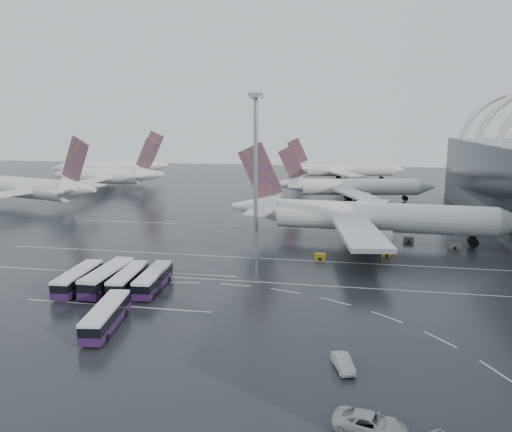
% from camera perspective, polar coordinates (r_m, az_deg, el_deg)
% --- Properties ---
extents(ground, '(420.00, 420.00, 0.00)m').
position_cam_1_polar(ground, '(83.23, 4.54, -7.33)').
color(ground, black).
rests_on(ground, ground).
extents(lane_marking_near, '(120.00, 0.25, 0.01)m').
position_cam_1_polar(lane_marking_near, '(81.34, 4.39, -7.77)').
color(lane_marking_near, silver).
rests_on(lane_marking_near, ground).
extents(lane_marking_mid, '(120.00, 0.25, 0.01)m').
position_cam_1_polar(lane_marking_mid, '(94.65, 5.29, -5.07)').
color(lane_marking_mid, silver).
rests_on(lane_marking_mid, ground).
extents(lane_marking_far, '(120.00, 0.25, 0.01)m').
position_cam_1_polar(lane_marking_far, '(121.73, 6.47, -1.47)').
color(lane_marking_far, silver).
rests_on(lane_marking_far, ground).
extents(bus_bay_line_south, '(28.00, 0.25, 0.01)m').
position_cam_1_polar(bus_bay_line_south, '(74.92, -15.68, -9.83)').
color(bus_bay_line_south, silver).
rests_on(bus_bay_line_south, ground).
extents(bus_bay_line_north, '(28.00, 0.25, 0.01)m').
position_cam_1_polar(bus_bay_line_north, '(88.73, -11.16, -6.34)').
color(bus_bay_line_north, silver).
rests_on(bus_bay_line_north, ground).
extents(airliner_main, '(62.87, 55.08, 21.29)m').
position_cam_1_polar(airliner_main, '(110.09, 12.63, -0.16)').
color(airliner_main, white).
rests_on(airliner_main, ground).
extents(airliner_gate_b, '(51.85, 46.10, 18.02)m').
position_cam_1_polar(airliner_gate_b, '(164.20, 10.82, 3.23)').
color(airliner_gate_b, white).
rests_on(airliner_gate_b, ground).
extents(airliner_gate_c, '(51.74, 46.99, 18.58)m').
position_cam_1_polar(airliner_gate_c, '(217.74, 9.80, 5.17)').
color(airliner_gate_c, white).
rests_on(airliner_gate_c, ground).
extents(jet_remote_west, '(49.36, 40.08, 21.73)m').
position_cam_1_polar(jet_remote_west, '(164.01, -23.90, 2.86)').
color(jet_remote_west, white).
rests_on(jet_remote_west, ground).
extents(jet_remote_mid, '(44.87, 36.07, 19.67)m').
position_cam_1_polar(jet_remote_mid, '(196.33, -16.36, 4.39)').
color(jet_remote_mid, white).
rests_on(jet_remote_mid, ground).
extents(jet_remote_far, '(49.35, 39.93, 21.50)m').
position_cam_1_polar(jet_remote_far, '(222.73, -16.03, 5.27)').
color(jet_remote_far, white).
rests_on(jet_remote_far, ground).
extents(bus_row_near_a, '(3.62, 12.55, 3.05)m').
position_cam_1_polar(bus_row_near_a, '(83.14, -19.66, -6.77)').
color(bus_row_near_a, '#2C123B').
rests_on(bus_row_near_a, ground).
extents(bus_row_near_b, '(3.32, 13.44, 3.30)m').
position_cam_1_polar(bus_row_near_b, '(81.90, -16.64, -6.75)').
color(bus_row_near_b, '#2C123B').
rests_on(bus_row_near_b, ground).
extents(bus_row_near_c, '(3.65, 12.20, 2.96)m').
position_cam_1_polar(bus_row_near_c, '(80.79, -14.37, -7.01)').
color(bus_row_near_c, '#2C123B').
rests_on(bus_row_near_c, ground).
extents(bus_row_near_d, '(3.54, 12.34, 3.00)m').
position_cam_1_polar(bus_row_near_d, '(79.73, -11.65, -7.11)').
color(bus_row_near_d, '#2C123B').
rests_on(bus_row_near_d, ground).
extents(bus_row_far_c, '(4.53, 12.51, 3.01)m').
position_cam_1_polar(bus_row_far_c, '(67.11, -16.76, -10.87)').
color(bus_row_far_c, '#2C123B').
rests_on(bus_row_far_c, ground).
extents(van_curve_a, '(6.78, 4.21, 1.75)m').
position_cam_1_polar(van_curve_a, '(46.53, 12.93, -22.16)').
color(van_curve_a, silver).
rests_on(van_curve_a, ground).
extents(van_curve_c, '(2.85, 4.72, 1.47)m').
position_cam_1_polar(van_curve_c, '(55.88, 9.92, -16.20)').
color(van_curve_c, silver).
rests_on(van_curve_c, ground).
extents(floodlight_mast, '(2.36, 2.36, 30.74)m').
position_cam_1_polar(floodlight_mast, '(91.88, -0.03, 6.76)').
color(floodlight_mast, gray).
rests_on(floodlight_mast, ground).
extents(gse_cart_belly_a, '(2.04, 1.21, 1.11)m').
position_cam_1_polar(gse_cart_belly_a, '(100.33, 14.73, -4.14)').
color(gse_cart_belly_a, '#AB8E16').
rests_on(gse_cart_belly_a, ground).
extents(gse_cart_belly_b, '(2.05, 1.21, 1.12)m').
position_cam_1_polar(gse_cart_belly_b, '(112.94, 17.05, -2.58)').
color(gse_cart_belly_b, slate).
rests_on(gse_cart_belly_b, ground).
extents(gse_cart_belly_c, '(2.16, 1.28, 1.18)m').
position_cam_1_polar(gse_cart_belly_c, '(95.45, 7.35, -4.61)').
color(gse_cart_belly_c, '#AB8E16').
rests_on(gse_cart_belly_c, ground).
extents(gse_cart_belly_d, '(2.34, 1.38, 1.28)m').
position_cam_1_polar(gse_cart_belly_d, '(110.39, 21.74, -3.15)').
color(gse_cart_belly_d, slate).
rests_on(gse_cart_belly_d, ground).
extents(gse_cart_belly_e, '(2.35, 1.39, 1.28)m').
position_cam_1_polar(gse_cart_belly_e, '(112.89, 13.15, -2.35)').
color(gse_cart_belly_e, '#AB8E16').
rests_on(gse_cart_belly_e, ground).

